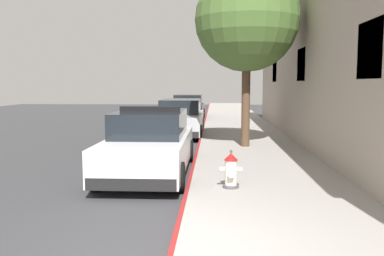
% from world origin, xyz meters
% --- Properties ---
extents(ground_plane, '(33.05, 60.00, 0.20)m').
position_xyz_m(ground_plane, '(-4.30, 10.00, -0.10)').
color(ground_plane, '#353538').
extents(sidewalk_pavement, '(3.39, 60.00, 0.16)m').
position_xyz_m(sidewalk_pavement, '(1.70, 10.00, 0.08)').
color(sidewalk_pavement, gray).
rests_on(sidewalk_pavement, ground).
extents(curb_painted_edge, '(0.08, 60.00, 0.16)m').
position_xyz_m(curb_painted_edge, '(-0.04, 10.00, 0.08)').
color(curb_painted_edge, maroon).
rests_on(curb_painted_edge, ground).
extents(police_cruiser, '(1.94, 4.84, 1.68)m').
position_xyz_m(police_cruiser, '(-1.10, 5.19, 0.74)').
color(police_cruiser, white).
rests_on(police_cruiser, ground).
extents(parked_car_silver_ahead, '(1.94, 4.84, 1.56)m').
position_xyz_m(parked_car_silver_ahead, '(-0.97, 13.00, 0.74)').
color(parked_car_silver_ahead, '#B2B5BA').
rests_on(parked_car_silver_ahead, ground).
extents(parked_car_dark_far, '(1.94, 4.84, 1.56)m').
position_xyz_m(parked_car_dark_far, '(-1.12, 20.82, 0.74)').
color(parked_car_dark_far, black).
rests_on(parked_car_dark_far, ground).
extents(fire_hydrant, '(0.44, 0.40, 0.76)m').
position_xyz_m(fire_hydrant, '(0.82, 3.27, 0.51)').
color(fire_hydrant, '#4C4C51').
rests_on(fire_hydrant, sidewalk_pavement).
extents(street_tree, '(3.38, 3.38, 5.83)m').
position_xyz_m(street_tree, '(1.52, 8.90, 4.29)').
color(street_tree, brown).
rests_on(street_tree, sidewalk_pavement).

